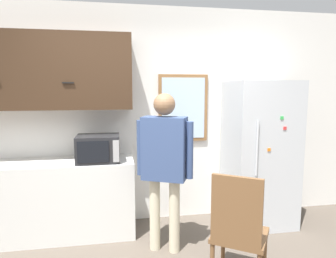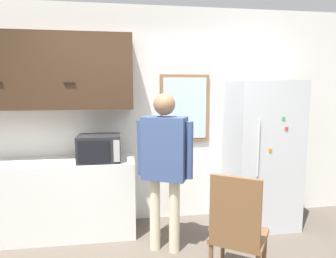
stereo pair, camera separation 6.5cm
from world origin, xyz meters
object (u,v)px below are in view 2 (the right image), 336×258
(person, at_px, (164,157))
(refrigerator, at_px, (261,154))
(chair, at_px, (237,228))
(microwave, at_px, (99,148))

(person, xyz_separation_m, refrigerator, (1.28, 0.47, -0.11))
(refrigerator, height_order, chair, refrigerator)
(person, bearing_deg, chair, -27.26)
(microwave, distance_m, refrigerator, 1.97)
(microwave, height_order, refrigerator, refrigerator)
(microwave, distance_m, person, 0.82)
(person, bearing_deg, microwave, 171.11)
(microwave, relative_size, refrigerator, 0.26)
(microwave, bearing_deg, chair, -42.91)
(microwave, relative_size, chair, 0.47)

